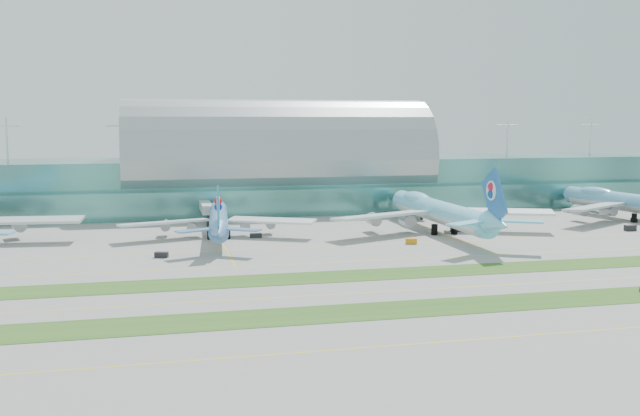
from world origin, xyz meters
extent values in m
plane|color=gray|center=(0.00, 0.00, 0.00)|extent=(700.00, 700.00, 0.00)
cube|color=#3D7A75|center=(0.00, 130.00, 10.00)|extent=(340.00, 42.00, 20.00)
cube|color=#3D7A75|center=(0.00, 106.00, 5.00)|extent=(340.00, 8.00, 10.00)
ellipsoid|color=#9EA5A8|center=(0.00, 130.00, 20.00)|extent=(340.00, 46.20, 16.17)
cylinder|color=white|center=(0.00, 130.00, 28.00)|extent=(0.80, 0.80, 16.00)
cube|color=#B2B7B7|center=(-31.00, 95.00, 5.50)|extent=(3.50, 22.00, 3.00)
cylinder|color=black|center=(-31.00, 85.00, 2.00)|extent=(1.00, 1.00, 4.00)
cube|color=#B2B7B7|center=(44.00, 95.00, 5.50)|extent=(3.50, 22.00, 3.00)
cylinder|color=black|center=(44.00, 85.00, 2.00)|extent=(1.00, 1.00, 4.00)
cube|color=#B2B7B7|center=(119.00, 95.00, 5.50)|extent=(3.50, 22.00, 3.00)
cylinder|color=black|center=(119.00, 85.00, 2.00)|extent=(1.00, 1.00, 4.00)
cube|color=#2D591E|center=(0.00, -28.00, 0.04)|extent=(420.00, 12.00, 0.08)
cube|color=#2D591E|center=(0.00, 2.00, 0.04)|extent=(420.00, 12.00, 0.08)
cube|color=yellow|center=(0.00, -48.00, 0.01)|extent=(420.00, 0.35, 0.01)
cube|color=yellow|center=(0.00, -14.00, 0.01)|extent=(420.00, 0.35, 0.01)
cube|color=yellow|center=(0.00, 18.00, 0.01)|extent=(420.00, 0.35, 0.01)
cube|color=yellow|center=(0.00, 40.00, 0.01)|extent=(420.00, 0.35, 0.01)
cube|color=silver|center=(-85.27, 66.83, 6.36)|extent=(34.12, 11.47, 1.36)
cylinder|color=gray|center=(-91.81, 71.16, 4.02)|extent=(5.40, 6.97, 3.80)
cylinder|color=#5B8DC8|center=(-29.44, 63.03, 5.38)|extent=(10.21, 54.97, 5.47)
ellipsoid|color=#5B8DC8|center=(-28.11, 78.29, 6.89)|extent=(6.62, 17.02, 3.90)
cone|color=#5B8DC8|center=(-26.88, 92.39, 5.38)|extent=(5.83, 4.87, 5.47)
cone|color=#5B8DC8|center=(-32.13, 32.27, 6.44)|extent=(5.87, 8.36, 5.20)
cube|color=white|center=(-45.42, 62.66, 5.03)|extent=(27.26, 14.10, 1.08)
cylinder|color=gray|center=(-41.05, 67.06, 3.18)|extent=(3.41, 5.10, 3.00)
cube|color=white|center=(-13.78, 59.89, 5.03)|extent=(26.60, 17.93, 1.08)
cylinder|color=gray|center=(-17.32, 64.98, 3.18)|extent=(3.41, 5.10, 3.00)
cube|color=#2C92C3|center=(-31.98, 34.03, 12.00)|extent=(1.54, 11.60, 12.72)
cylinder|color=white|center=(-31.90, 34.91, 13.32)|extent=(1.16, 4.29, 4.24)
cylinder|color=black|center=(-27.64, 83.74, 1.32)|extent=(1.59, 1.59, 2.65)
cylinder|color=black|center=(-32.39, 59.75, 1.32)|extent=(1.59, 1.59, 2.65)
cylinder|color=black|center=(-27.12, 59.29, 1.32)|extent=(1.59, 1.59, 2.65)
cylinder|color=#71D7F9|center=(38.76, 56.80, 6.68)|extent=(7.37, 67.96, 6.79)
ellipsoid|color=#71D7F9|center=(38.60, 75.81, 8.55)|extent=(6.63, 20.70, 4.84)
cone|color=#71D7F9|center=(38.45, 93.38, 6.68)|extent=(6.84, 5.53, 6.79)
cone|color=#71D7F9|center=(39.09, 18.46, 8.00)|extent=(6.53, 9.91, 6.45)
cube|color=white|center=(19.07, 54.44, 6.24)|extent=(33.52, 20.19, 1.34)
cylinder|color=#9C9DA4|center=(23.94, 60.40, 3.94)|extent=(3.78, 6.06, 3.72)
cube|color=white|center=(58.49, 54.77, 6.24)|extent=(33.59, 19.72, 1.34)
cylinder|color=#9C9DA4|center=(53.52, 60.65, 3.94)|extent=(3.78, 6.06, 3.72)
cube|color=#2966B6|center=(39.07, 20.65, 14.90)|extent=(0.78, 14.40, 15.79)
cylinder|color=white|center=(39.06, 21.75, 16.54)|extent=(1.03, 5.27, 5.26)
cylinder|color=black|center=(38.54, 82.60, 1.64)|extent=(1.97, 1.97, 3.29)
cylinder|color=black|center=(35.51, 52.39, 1.64)|extent=(1.97, 1.97, 3.29)
cylinder|color=black|center=(42.08, 52.44, 1.64)|extent=(1.97, 1.97, 3.29)
cylinder|color=#5DA4CC|center=(115.53, 66.61, 6.26)|extent=(14.93, 63.91, 6.36)
ellipsoid|color=#5DA4CC|center=(113.11, 84.26, 8.01)|extent=(8.61, 19.99, 4.53)
cone|color=#5DA4CC|center=(110.88, 100.57, 6.26)|extent=(7.00, 5.95, 6.36)
cube|color=silver|center=(97.50, 62.07, 5.85)|extent=(30.56, 22.00, 1.25)
cylinder|color=gray|center=(101.33, 68.19, 3.69)|extent=(4.22, 6.07, 3.49)
cylinder|color=black|center=(112.25, 90.57, 1.54)|extent=(1.85, 1.85, 3.08)
cylinder|color=black|center=(113.03, 62.12, 1.54)|extent=(1.85, 1.85, 3.08)
cube|color=black|center=(-46.67, 34.10, 0.71)|extent=(3.69, 2.60, 1.42)
cube|color=black|center=(-18.72, 59.48, 0.64)|extent=(3.45, 1.93, 1.29)
cube|color=orange|center=(22.89, 38.71, 0.81)|extent=(3.33, 2.17, 1.61)
cube|color=black|center=(44.78, 56.91, 0.75)|extent=(3.75, 2.85, 1.50)
cube|color=black|center=(99.51, 45.92, 0.93)|extent=(3.64, 2.11, 1.86)
camera|label=1|loc=(-47.85, -150.14, 34.82)|focal=40.00mm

